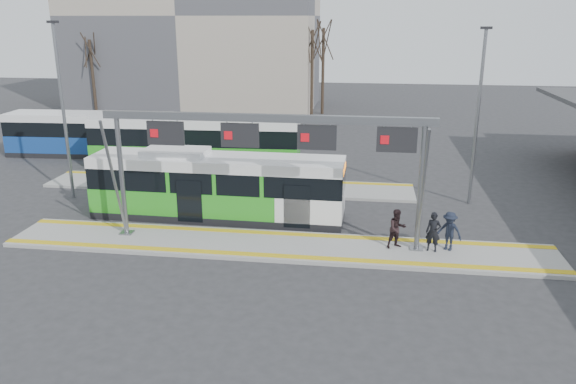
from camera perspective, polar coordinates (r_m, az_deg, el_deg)
name	(u,v)px	position (r m, az deg, el deg)	size (l,w,h in m)	color
ground	(277,248)	(22.73, -1.08, -5.66)	(120.00, 120.00, 0.00)	#2D2D30
platform_main	(277,246)	(22.70, -1.08, -5.49)	(22.00, 3.00, 0.15)	gray
platform_second	(228,185)	(30.86, -6.09, 0.66)	(20.00, 3.00, 0.15)	gray
tactile_main	(277,244)	(22.67, -1.08, -5.29)	(22.00, 2.65, 0.02)	gold
tactile_second	(233,178)	(31.91, -5.60, 1.40)	(20.00, 0.35, 0.02)	gold
gantry	(269,141)	(21.72, -1.95, 5.15)	(13.00, 1.68, 5.20)	slate
apartment_block	(195,14)	(59.25, -9.46, 17.45)	(24.50, 12.50, 18.40)	#A79B8B
hero_bus	(217,187)	(25.87, -7.23, 0.51)	(11.57, 2.64, 3.17)	black
bg_bus_green	(196,143)	(34.71, -9.34, 4.92)	(12.67, 3.25, 3.14)	black
bg_bus_blue	(91,135)	(39.78, -19.42, 5.52)	(11.00, 2.96, 2.84)	black
passenger_a	(433,232)	(22.47, 14.54, -3.95)	(0.57, 0.38, 1.57)	black
passenger_b	(397,229)	(22.49, 11.03, -3.68)	(0.77, 0.60, 1.58)	black
passenger_c	(449,231)	(22.73, 16.07, -3.84)	(1.01, 0.58, 1.57)	black
tree_left	(312,42)	(51.78, 2.50, 14.94)	(1.40, 1.40, 8.86)	#382B21
tree_mid	(323,40)	(53.80, 3.63, 15.13)	(1.40, 1.40, 9.01)	#382B21
tree_far	(90,50)	(56.50, -19.45, 13.41)	(1.40, 1.40, 7.84)	#382B21
lamp_west	(63,108)	(29.89, -21.88, 7.89)	(0.50, 0.25, 8.73)	slate
lamp_east	(478,114)	(28.38, 18.71, 7.52)	(0.50, 0.25, 8.48)	slate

